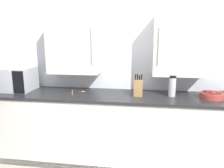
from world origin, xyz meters
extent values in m
cube|color=silver|center=(0.00, 1.27, 1.44)|extent=(4.34, 0.10, 2.88)
cube|color=beige|center=(-0.70, 1.06, 1.57)|extent=(0.69, 0.32, 0.75)
cylinder|color=#B7BABF|center=(-0.41, 0.89, 1.57)|extent=(0.01, 0.01, 0.45)
cube|color=beige|center=(0.70, 1.06, 1.57)|extent=(0.69, 0.32, 0.75)
cylinder|color=#B7BABF|center=(0.41, 0.89, 1.57)|extent=(0.01, 0.01, 0.45)
cube|color=beige|center=(0.00, 0.90, 0.46)|extent=(3.94, 0.62, 0.91)
cube|color=#232326|center=(0.00, 0.90, 0.93)|extent=(3.98, 0.66, 0.03)
cube|color=#B7BABF|center=(-1.55, 0.95, 1.11)|extent=(0.53, 0.40, 0.32)
cube|color=beige|center=(-1.63, 0.94, 1.11)|extent=(0.34, 0.34, 0.25)
cube|color=black|center=(-1.36, 0.74, 1.11)|extent=(0.15, 0.01, 0.29)
cylinder|color=#B7BABF|center=(0.60, 0.93, 1.07)|extent=(0.09, 0.09, 0.24)
cylinder|color=black|center=(0.60, 0.93, 1.20)|extent=(0.09, 0.09, 0.03)
cylinder|color=#AD3D33|center=(1.07, 0.90, 0.98)|extent=(0.27, 0.27, 0.07)
cylinder|color=#561E19|center=(1.07, 0.90, 1.00)|extent=(0.22, 0.22, 0.05)
sphere|color=#511E5B|center=(1.06, 0.87, 1.01)|extent=(0.04, 0.04, 0.04)
sphere|color=orange|center=(1.07, 0.88, 1.02)|extent=(0.05, 0.05, 0.05)
sphere|color=#511E5B|center=(1.02, 0.93, 1.02)|extent=(0.05, 0.05, 0.05)
sphere|color=red|center=(1.08, 0.89, 1.02)|extent=(0.05, 0.05, 0.05)
sphere|color=red|center=(1.08, 0.88, 1.02)|extent=(0.06, 0.06, 0.06)
cylinder|color=#A37547|center=(-0.69, 0.91, 0.96)|extent=(0.08, 0.21, 0.01)
ellipsoid|color=#A37547|center=(-0.56, 0.95, 0.96)|extent=(0.07, 0.06, 0.02)
cube|color=#A37547|center=(0.18, 0.90, 1.05)|extent=(0.11, 0.15, 0.21)
cylinder|color=black|center=(0.14, 0.88, 1.19)|extent=(0.02, 0.02, 0.07)
cylinder|color=black|center=(0.17, 0.88, 1.19)|extent=(0.02, 0.02, 0.07)
cylinder|color=black|center=(0.19, 0.88, 1.18)|extent=(0.02, 0.02, 0.06)
cylinder|color=black|center=(0.22, 0.88, 1.19)|extent=(0.02, 0.02, 0.07)
camera|label=1|loc=(0.22, -1.74, 1.67)|focal=34.06mm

